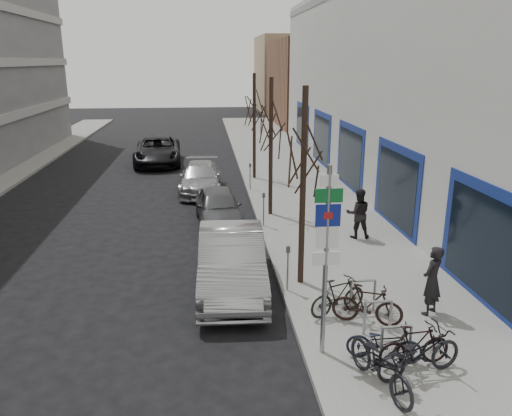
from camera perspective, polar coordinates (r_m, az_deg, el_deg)
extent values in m
plane|color=black|center=(10.95, -5.41, -17.39)|extent=(120.00, 120.00, 0.00)
cube|color=slate|center=(20.51, 6.91, -0.68)|extent=(5.00, 70.00, 0.15)
cube|color=brown|center=(50.82, 9.16, 13.95)|extent=(12.00, 14.00, 8.00)
cube|color=#937A5B|center=(65.51, 6.18, 15.03)|extent=(13.00, 12.00, 9.00)
cylinder|color=gray|center=(10.21, 7.94, -6.70)|extent=(0.10, 0.10, 4.20)
cube|color=white|center=(9.62, 8.41, 3.14)|extent=(0.35, 0.03, 0.22)
cube|color=#0C5926|center=(9.69, 8.33, 1.41)|extent=(0.55, 0.03, 0.28)
cube|color=navy|center=(9.81, 8.24, -0.85)|extent=(0.50, 0.03, 0.45)
cube|color=maroon|center=(9.80, 8.25, -0.86)|extent=(0.18, 0.02, 0.14)
cube|color=white|center=(9.95, 8.13, -3.32)|extent=(0.45, 0.03, 0.45)
cube|color=white|center=(10.11, 8.03, -5.72)|extent=(0.55, 0.03, 0.28)
cylinder|color=gray|center=(10.80, 14.13, -14.96)|extent=(0.06, 0.06, 0.80)
cylinder|color=gray|center=(11.00, 17.17, -14.57)|extent=(0.06, 0.06, 0.80)
cylinder|color=gray|center=(10.70, 15.84, -12.93)|extent=(0.60, 0.06, 0.06)
cylinder|color=gray|center=(11.69, 12.30, -12.22)|extent=(0.06, 0.06, 0.80)
cylinder|color=gray|center=(11.88, 15.11, -11.94)|extent=(0.06, 0.06, 0.80)
cylinder|color=gray|center=(11.60, 13.85, -10.34)|extent=(0.60, 0.06, 0.06)
cylinder|color=gray|center=(12.62, 10.76, -9.87)|extent=(0.06, 0.06, 0.80)
cylinder|color=gray|center=(12.80, 13.38, -9.66)|extent=(0.06, 0.06, 0.80)
cylinder|color=gray|center=(12.54, 12.19, -8.13)|extent=(0.60, 0.06, 0.06)
cylinder|color=black|center=(13.28, 5.37, 1.85)|extent=(0.16, 0.16, 5.50)
cylinder|color=black|center=(19.56, 1.70, 6.65)|extent=(0.16, 0.16, 5.50)
cylinder|color=black|center=(25.94, -0.20, 9.10)|extent=(0.16, 0.16, 5.50)
cylinder|color=gray|center=(13.41, 3.64, -7.25)|extent=(0.05, 0.05, 1.10)
cube|color=#3F3F44|center=(13.17, 3.69, -4.74)|extent=(0.10, 0.08, 0.18)
cylinder|color=gray|center=(18.53, 0.87, -0.42)|extent=(0.05, 0.05, 1.10)
cube|color=#3F3F44|center=(18.35, 0.88, 1.46)|extent=(0.10, 0.08, 0.18)
cylinder|color=gray|center=(23.81, -0.67, 3.41)|extent=(0.05, 0.05, 1.10)
cube|color=#3F3F44|center=(23.68, -0.68, 4.90)|extent=(0.10, 0.08, 0.18)
imported|color=black|center=(9.97, 14.14, -16.45)|extent=(1.10, 2.06, 1.21)
imported|color=black|center=(10.84, 17.67, -14.68)|extent=(1.59, 0.61, 0.94)
imported|color=black|center=(10.86, 14.47, -14.38)|extent=(1.60, 0.92, 0.94)
imported|color=black|center=(12.40, 9.36, -9.87)|extent=(1.66, 1.05, 0.97)
imported|color=black|center=(10.52, 18.19, -15.06)|extent=(1.99, 1.04, 1.16)
imported|color=black|center=(12.09, 12.62, -10.68)|extent=(1.72, 1.09, 1.01)
imported|color=#96969A|center=(13.76, -2.80, -6.00)|extent=(1.93, 5.10, 1.66)
imported|color=#4B4C51|center=(19.18, -4.28, 0.14)|extent=(1.95, 4.24, 1.41)
imported|color=#949498|center=(24.13, -6.34, 3.45)|extent=(2.08, 4.79, 1.37)
imported|color=black|center=(31.18, -11.17, 6.44)|extent=(2.97, 5.96, 1.62)
imported|color=black|center=(12.82, 19.48, -7.83)|extent=(0.76, 0.72, 1.74)
imported|color=black|center=(17.56, 11.60, -0.58)|extent=(0.70, 0.51, 1.77)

